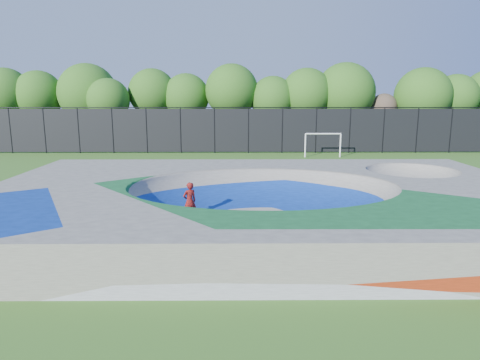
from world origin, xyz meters
name	(u,v)px	position (x,y,z in m)	size (l,w,h in m)	color
ground	(262,220)	(0.00, 0.00, 0.00)	(120.00, 120.00, 0.00)	#32611B
skate_deck	(262,203)	(0.00, 0.00, 0.75)	(22.00, 14.00, 1.50)	gray
skater	(190,201)	(-2.98, 0.06, 0.80)	(0.58, 0.38, 1.59)	red
skateboard	(190,219)	(-2.98, 0.06, 0.03)	(0.78, 0.22, 0.05)	black
soccer_goal	(323,140)	(6.10, 18.29, 1.39)	(3.03, 0.12, 2.00)	white
fence	(248,129)	(0.00, 21.00, 2.10)	(48.09, 0.09, 4.04)	black
treeline	(247,95)	(0.00, 26.26, 5.12)	(53.53, 7.53, 8.25)	#433521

